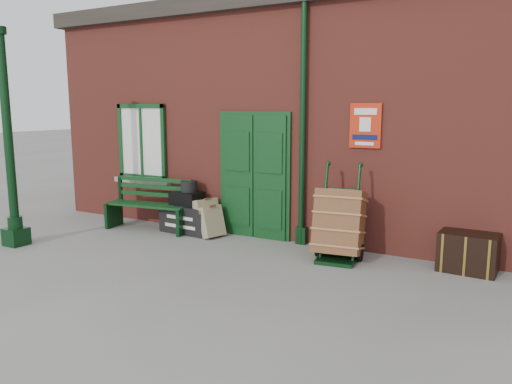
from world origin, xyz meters
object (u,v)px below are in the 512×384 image
Objects in this scene: bench at (150,203)px; dark_trunk at (468,252)px; porter_trolley at (339,224)px; houdini_trunk at (190,219)px.

dark_trunk is at bearing -4.21° from bench.
porter_trolley is (3.85, -0.10, 0.05)m from bench.
dark_trunk is at bearing 4.18° from porter_trolley.
bench reaches higher than dark_trunk.
bench is 1.16× the size of porter_trolley.
bench is 0.85m from houdini_trunk.
dark_trunk is at bearing 3.87° from houdini_trunk.
houdini_trunk is at bearing -175.78° from dark_trunk.
bench is at bearing -173.81° from dark_trunk.
houdini_trunk is 4.88m from dark_trunk.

